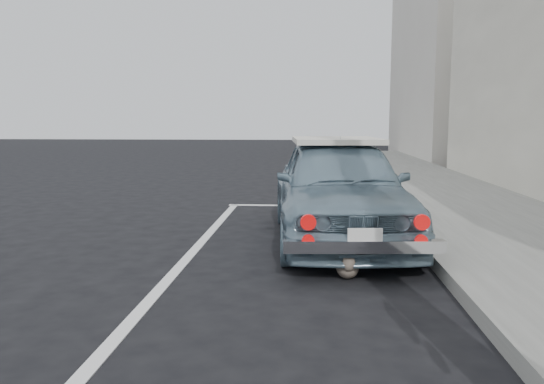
% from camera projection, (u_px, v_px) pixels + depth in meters
% --- Properties ---
extents(ground, '(80.00, 80.00, 0.00)m').
position_uv_depth(ground, '(231.00, 367.00, 3.40)').
color(ground, black).
rests_on(ground, ground).
extents(building_far, '(3.50, 10.00, 8.00)m').
position_uv_depth(building_far, '(451.00, 62.00, 22.18)').
color(building_far, beige).
rests_on(building_far, ground).
extents(pline_front, '(3.00, 0.12, 0.01)m').
position_uv_depth(pline_front, '(310.00, 206.00, 9.79)').
color(pline_front, silver).
rests_on(pline_front, ground).
extents(pline_side, '(0.12, 7.00, 0.01)m').
position_uv_depth(pline_side, '(194.00, 250.00, 6.43)').
color(pline_side, silver).
rests_on(pline_side, ground).
extents(retro_coupe, '(1.91, 4.15, 1.38)m').
position_uv_depth(retro_coupe, '(339.00, 188.00, 6.96)').
color(retro_coupe, gray).
rests_on(retro_coupe, ground).
extents(cat, '(0.23, 0.52, 0.28)m').
position_uv_depth(cat, '(348.00, 266.00, 5.30)').
color(cat, '#6C5F52').
rests_on(cat, ground).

